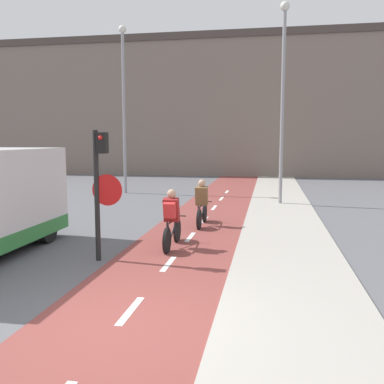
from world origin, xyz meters
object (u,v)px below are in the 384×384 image
(traffic_light_pole, at_px, (100,180))
(street_lamp_far, at_px, (124,94))
(cyclist_near, at_px, (172,220))
(cyclist_far, at_px, (202,205))
(street_lamp_sidewalk, at_px, (283,85))

(traffic_light_pole, xyz_separation_m, street_lamp_far, (-3.38, 11.32, 2.99))
(street_lamp_far, relative_size, cyclist_near, 4.59)
(traffic_light_pole, bearing_deg, street_lamp_far, 106.64)
(cyclist_near, xyz_separation_m, cyclist_far, (0.30, 2.74, -0.04))
(traffic_light_pole, relative_size, cyclist_near, 1.63)
(street_lamp_far, bearing_deg, street_lamp_sidewalk, -18.29)
(street_lamp_sidewalk, bearing_deg, street_lamp_far, 161.71)
(traffic_light_pole, relative_size, street_lamp_sidewalk, 0.36)
(traffic_light_pole, distance_m, cyclist_far, 4.46)
(street_lamp_far, bearing_deg, cyclist_far, -55.91)
(street_lamp_far, xyz_separation_m, cyclist_near, (4.63, -10.02, -4.04))
(traffic_light_pole, distance_m, street_lamp_far, 12.18)
(street_lamp_far, height_order, cyclist_far, street_lamp_far)
(traffic_light_pole, xyz_separation_m, cyclist_far, (1.55, 4.03, -1.10))
(traffic_light_pole, height_order, street_lamp_sidewalk, street_lamp_sidewalk)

